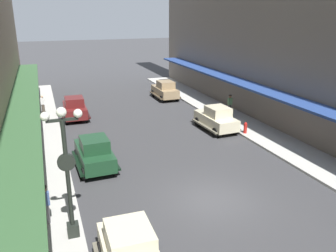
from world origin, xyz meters
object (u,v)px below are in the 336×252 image
parked_car_5 (94,152)px  pedestrian_0 (230,104)px  parked_car_4 (75,108)px  parked_car_2 (216,118)px  pedestrian_2 (46,204)px  pedestrian_3 (38,135)px  lamp_post_with_clock (67,169)px  parked_car_3 (165,90)px  pedestrian_1 (43,104)px  fire_hydrant (245,128)px

parked_car_5 → pedestrian_0: (12.27, 6.30, 0.07)m
pedestrian_0 → parked_car_4: bearing=163.0°
parked_car_2 → pedestrian_2: 14.85m
pedestrian_0 → pedestrian_3: size_ratio=1.00×
pedestrian_0 → pedestrian_2: bearing=-143.0°
lamp_post_with_clock → parked_car_5: bearing=73.7°
parked_car_2 → pedestrian_3: (-12.41, 0.36, 0.07)m
pedestrian_0 → pedestrian_2: size_ratio=1.00×
parked_car_3 → pedestrian_2: 22.40m
parked_car_3 → parked_car_5: bearing=-123.5°
parked_car_2 → pedestrian_1: size_ratio=2.63×
fire_hydrant → pedestrian_1: 16.78m
lamp_post_with_clock → pedestrian_2: 2.49m
parked_car_3 → pedestrian_0: size_ratio=2.55×
parked_car_5 → pedestrian_0: size_ratio=2.57×
pedestrian_1 → pedestrian_2: (-0.26, -16.84, 0.02)m
parked_car_2 → pedestrian_0: size_ratio=2.58×
parked_car_3 → pedestrian_3: parked_car_3 is taller
lamp_post_with_clock → pedestrian_2: size_ratio=3.09×
fire_hydrant → pedestrian_0: bearing=73.7°
parked_car_4 → fire_hydrant: size_ratio=5.23×
pedestrian_1 → pedestrian_0: bearing=-20.5°
parked_car_4 → pedestrian_0: bearing=-17.0°
fire_hydrant → pedestrian_3: 14.02m
pedestrian_2 → pedestrian_3: bearing=91.3°
parked_car_3 → parked_car_5: 16.71m
parked_car_5 → fire_hydrant: 11.08m
parked_car_2 → parked_car_5: 10.08m
parked_car_3 → parked_car_5: size_ratio=0.99×
pedestrian_3 → parked_car_5: bearing=-52.3°
parked_car_4 → pedestrian_3: bearing=-114.6°
pedestrian_1 → parked_car_5: bearing=-78.2°
parked_car_4 → parked_car_5: (0.05, -10.07, 0.00)m
parked_car_4 → pedestrian_0: size_ratio=2.57×
parked_car_4 → parked_car_2: bearing=-34.9°
pedestrian_2 → lamp_post_with_clock: bearing=-52.7°
parked_car_3 → pedestrian_0: parked_car_3 is taller
pedestrian_3 → fire_hydrant: bearing=-8.5°
parked_car_2 → parked_car_5: size_ratio=1.00×
parked_car_3 → lamp_post_with_clock: lamp_post_with_clock is taller
parked_car_2 → pedestrian_0: 4.00m
pedestrian_3 → pedestrian_0: bearing=9.3°
parked_car_3 → parked_car_5: (-9.23, -13.92, 0.00)m
parked_car_5 → fire_hydrant: parked_car_5 is taller
parked_car_4 → pedestrian_2: (-2.68, -15.09, 0.07)m
parked_car_3 → pedestrian_2: size_ratio=2.55×
parked_car_5 → pedestrian_1: (-2.47, 11.82, 0.05)m
parked_car_5 → fire_hydrant: bearing=9.0°
lamp_post_with_clock → pedestrian_1: 18.16m
pedestrian_0 → pedestrian_2: same height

